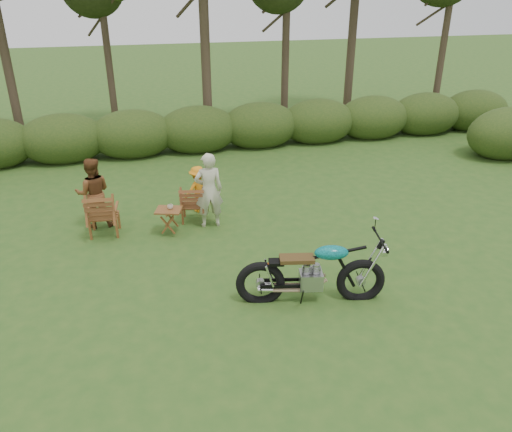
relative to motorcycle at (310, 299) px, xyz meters
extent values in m
plane|color=#284D19|center=(-0.51, -0.29, 0.00)|extent=(80.00, 80.00, 0.00)
cylinder|color=#3C2D20|center=(-3.01, 11.91, 3.15)|extent=(0.24, 0.24, 6.30)
cylinder|color=#3C2D20|center=(-0.01, 9.71, 3.83)|extent=(0.30, 0.30, 7.65)
cylinder|color=#3C2D20|center=(2.99, 10.81, 3.24)|extent=(0.26, 0.26, 6.48)
cylinder|color=#3C2D20|center=(5.99, 11.91, 3.96)|extent=(0.32, 0.32, 7.92)
cylinder|color=#3C2D20|center=(8.49, 9.71, 3.42)|extent=(0.24, 0.24, 6.84)
ellipsoid|color=#213A15|center=(-4.51, 8.71, 0.63)|extent=(2.52, 1.68, 1.51)
ellipsoid|color=#213A15|center=(-2.51, 8.71, 0.63)|extent=(2.52, 1.68, 1.51)
ellipsoid|color=#213A15|center=(-0.51, 8.71, 0.63)|extent=(2.52, 1.68, 1.51)
ellipsoid|color=#213A15|center=(1.49, 8.71, 0.63)|extent=(2.52, 1.68, 1.51)
ellipsoid|color=#213A15|center=(3.49, 8.71, 0.63)|extent=(2.52, 1.68, 1.51)
ellipsoid|color=#213A15|center=(5.49, 8.71, 0.63)|extent=(2.52, 1.68, 1.51)
ellipsoid|color=#213A15|center=(7.49, 8.71, 0.63)|extent=(2.52, 1.68, 1.51)
ellipsoid|color=#213A15|center=(9.49, 8.71, 0.63)|extent=(2.52, 1.68, 1.51)
ellipsoid|color=#213A15|center=(8.49, 5.71, 0.68)|extent=(2.70, 1.80, 1.62)
imported|color=beige|center=(-1.96, 3.06, 0.60)|extent=(0.15, 0.15, 0.09)
imported|color=beige|center=(-1.12, 3.19, 0.00)|extent=(0.61, 0.40, 1.65)
imported|color=brown|center=(-3.49, 3.83, 0.00)|extent=(0.75, 0.59, 1.53)
imported|color=orange|center=(-1.23, 4.02, 0.00)|extent=(0.80, 0.62, 1.09)
camera|label=1|loc=(-2.65, -6.50, 4.80)|focal=35.00mm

